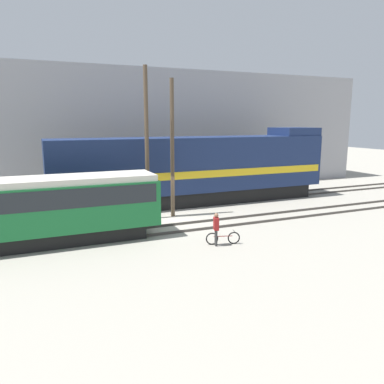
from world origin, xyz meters
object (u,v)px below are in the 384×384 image
(streetcar, at_px, (33,208))
(bicycle, at_px, (223,238))
(utility_pole_left, at_px, (147,145))
(person, at_px, (216,226))
(utility_pole_center, at_px, (172,149))
(freight_locomotive, at_px, (197,169))

(streetcar, distance_m, bicycle, 9.06)
(utility_pole_left, bearing_deg, person, -76.05)
(bicycle, distance_m, utility_pole_center, 7.21)
(freight_locomotive, distance_m, bicycle, 9.49)
(freight_locomotive, relative_size, utility_pole_center, 2.39)
(freight_locomotive, height_order, utility_pole_center, utility_pole_center)
(bicycle, relative_size, utility_pole_center, 0.19)
(utility_pole_left, xyz_separation_m, utility_pole_center, (1.59, 0.00, -0.32))
(utility_pole_center, bearing_deg, streetcar, -160.63)
(streetcar, distance_m, utility_pole_left, 7.45)
(person, bearing_deg, bicycle, 5.23)
(freight_locomotive, distance_m, person, 9.51)
(freight_locomotive, bearing_deg, person, -108.01)
(person, height_order, utility_pole_left, utility_pole_left)
(bicycle, bearing_deg, utility_pole_left, 107.46)
(utility_pole_left, height_order, utility_pole_center, utility_pole_left)
(utility_pole_left, distance_m, utility_pole_center, 1.62)
(utility_pole_left, bearing_deg, utility_pole_center, 0.00)
(freight_locomotive, xyz_separation_m, utility_pole_left, (-4.42, -2.80, 1.99))
(person, distance_m, utility_pole_left, 7.23)
(streetcar, height_order, person, streetcar)
(streetcar, relative_size, person, 7.38)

